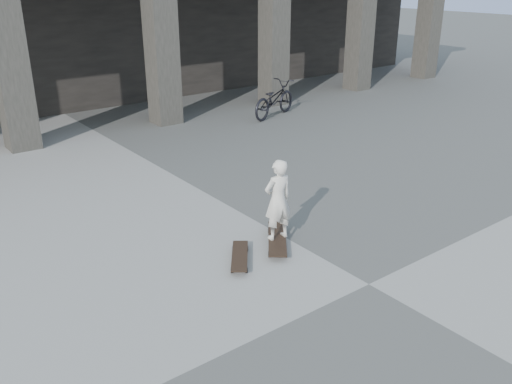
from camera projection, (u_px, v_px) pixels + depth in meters
ground at (369, 284)px, 6.78m from camera, size 90.00×90.00×0.00m
longboard at (277, 239)px, 7.75m from camera, size 0.87×1.00×0.11m
skateboard_spare at (240, 256)px, 7.29m from camera, size 0.68×0.80×0.10m
child at (278, 200)px, 7.51m from camera, size 0.45×0.32×1.17m
bicycle at (274, 99)px, 14.45m from camera, size 1.90×1.17×0.94m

